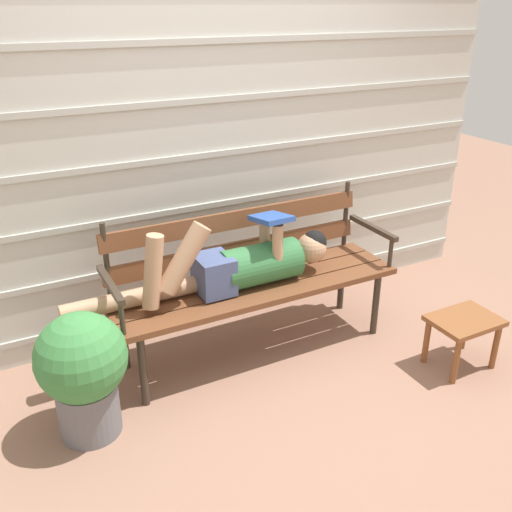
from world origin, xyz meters
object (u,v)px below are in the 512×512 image
at_px(footstool, 464,328).
at_px(potted_plant, 83,369).
at_px(park_bench, 251,272).
at_px(reclining_person, 239,264).

distance_m(footstool, potted_plant, 2.17).
bearing_deg(potted_plant, park_bench, 17.08).
bearing_deg(footstool, reclining_person, 147.46).
bearing_deg(potted_plant, footstool, -12.09).
bearing_deg(park_bench, footstool, -37.92).
xyz_separation_m(reclining_person, footstool, (1.13, -0.72, -0.36)).
distance_m(park_bench, footstool, 1.31).
bearing_deg(footstool, park_bench, 142.08).
xyz_separation_m(park_bench, reclining_person, (-0.11, -0.07, 0.11)).
bearing_deg(reclining_person, footstool, -32.54).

